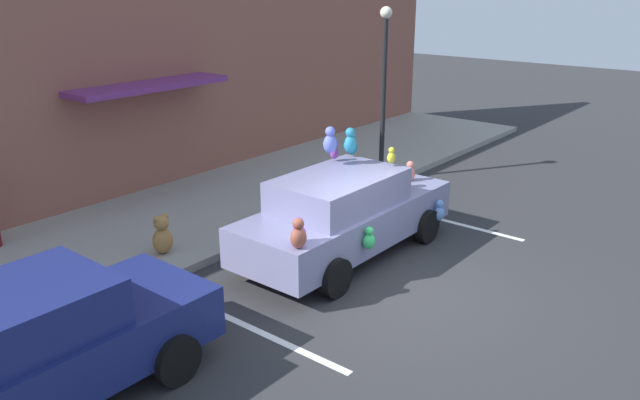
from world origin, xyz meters
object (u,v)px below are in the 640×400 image
at_px(street_lamp_post, 384,75).
at_px(parked_sedan_behind, 25,351).
at_px(plush_covered_car, 345,213).
at_px(teddy_bear_on_sidewalk, 162,236).

bearing_deg(street_lamp_post, parked_sedan_behind, -169.08).
height_order(plush_covered_car, teddy_bear_on_sidewalk, plush_covered_car).
xyz_separation_m(plush_covered_car, street_lamp_post, (4.22, 2.05, 1.77)).
distance_m(plush_covered_car, teddy_bear_on_sidewalk, 3.20).
bearing_deg(parked_sedan_behind, teddy_bear_on_sidewalk, 31.69).
bearing_deg(plush_covered_car, teddy_bear_on_sidewalk, 133.59).
bearing_deg(street_lamp_post, teddy_bear_on_sidewalk, 177.69).
distance_m(plush_covered_car, street_lamp_post, 5.01).
bearing_deg(parked_sedan_behind, plush_covered_car, -1.29).
relative_size(plush_covered_car, parked_sedan_behind, 1.04).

